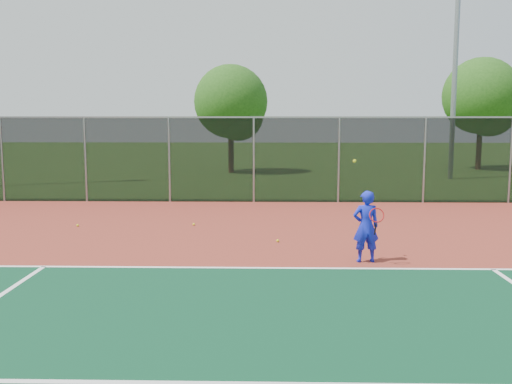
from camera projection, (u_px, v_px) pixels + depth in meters
ground at (435, 325)px, 8.37m from camera, size 120.00×120.00×0.00m
court_apron at (404, 284)px, 10.35m from camera, size 30.00×20.00×0.02m
fence_back at (339, 159)px, 20.06m from camera, size 30.00×0.06×3.03m
tennis_player at (366, 226)px, 11.83m from camera, size 0.59×0.62×2.14m
practice_ball_2 at (78, 225)px, 15.74m from camera, size 0.07×0.07×0.07m
practice_ball_3 at (278, 241)px, 13.80m from camera, size 0.07×0.07×0.07m
practice_ball_4 at (194, 224)px, 15.89m from camera, size 0.07×0.07×0.07m
floodlight_n at (457, 28)px, 27.06m from camera, size 0.90×0.40×12.87m
tree_back_left at (232, 105)px, 30.67m from camera, size 3.98×3.98×5.85m
tree_back_mid at (484, 99)px, 32.48m from camera, size 4.36×4.36×6.41m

